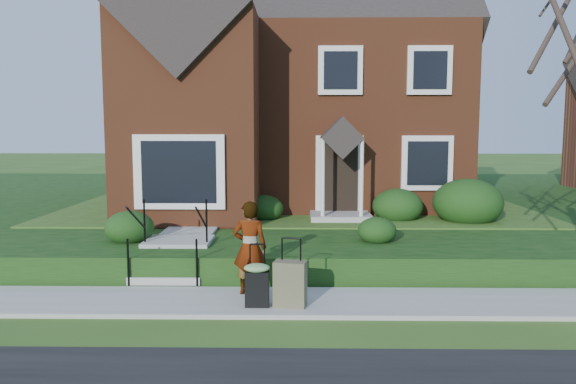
{
  "coord_description": "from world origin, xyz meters",
  "views": [
    {
      "loc": [
        0.03,
        -9.46,
        3.04
      ],
      "look_at": [
        -0.15,
        2.0,
        1.74
      ],
      "focal_mm": 35.0,
      "sensor_mm": 36.0,
      "label": 1
    }
  ],
  "objects_px": {
    "front_steps": "(174,254)",
    "suitcase_olive": "(290,284)",
    "woman": "(250,248)",
    "suitcase_black": "(257,282)"
  },
  "relations": [
    {
      "from": "woman",
      "to": "front_steps",
      "type": "bearing_deg",
      "value": -40.03
    },
    {
      "from": "woman",
      "to": "suitcase_black",
      "type": "bearing_deg",
      "value": 104.53
    },
    {
      "from": "front_steps",
      "to": "woman",
      "type": "relative_size",
      "value": 1.2
    },
    {
      "from": "front_steps",
      "to": "woman",
      "type": "xyz_separation_m",
      "value": [
        1.69,
        -1.46,
        0.45
      ]
    },
    {
      "from": "front_steps",
      "to": "suitcase_black",
      "type": "xyz_separation_m",
      "value": [
        1.87,
        -2.19,
        0.01
      ]
    },
    {
      "from": "woman",
      "to": "suitcase_olive",
      "type": "relative_size",
      "value": 1.46
    },
    {
      "from": "front_steps",
      "to": "suitcase_olive",
      "type": "xyz_separation_m",
      "value": [
        2.42,
        -2.18,
        -0.01
      ]
    },
    {
      "from": "front_steps",
      "to": "suitcase_olive",
      "type": "relative_size",
      "value": 1.75
    },
    {
      "from": "woman",
      "to": "suitcase_black",
      "type": "relative_size",
      "value": 1.59
    },
    {
      "from": "front_steps",
      "to": "woman",
      "type": "height_order",
      "value": "woman"
    }
  ]
}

